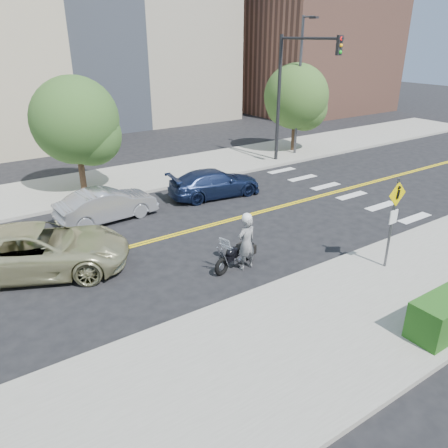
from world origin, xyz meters
TOP-DOWN VIEW (x-y plane):
  - ground_plane at (0.00, 0.00)m, footprint 120.00×120.00m
  - sidewalk_near at (0.00, -7.50)m, footprint 60.00×5.00m
  - sidewalk_far at (0.00, 7.50)m, footprint 60.00×5.00m
  - building_right at (26.00, 20.00)m, footprint 14.00×12.00m
  - lamp_post at (12.00, 6.50)m, footprint 0.16×0.16m
  - traffic_light at (10.00, 5.08)m, footprint 0.28×4.50m
  - pedestrian_sign at (4.20, -6.31)m, footprint 0.78×0.08m
  - motorcyclist at (0.51, -3.65)m, footprint 0.70×0.48m
  - motorcycle at (0.33, -3.33)m, footprint 2.09×1.14m
  - suv at (-5.14, -0.09)m, footprint 6.26×4.74m
  - parked_car_silver at (-1.78, 2.88)m, footprint 4.19×1.71m
  - parked_car_blue at (3.52, 2.86)m, footprint 4.65×2.37m
  - tree_far_a at (-1.49, 6.94)m, footprint 4.03×4.03m
  - tree_far_b at (12.42, 7.14)m, footprint 4.04×4.04m

SIDE VIEW (x-z plane):
  - ground_plane at x=0.00m, z-range 0.00..0.00m
  - sidewalk_near at x=0.00m, z-range 0.00..0.15m
  - sidewalk_far at x=0.00m, z-range 0.00..0.15m
  - motorcycle at x=0.33m, z-range 0.00..1.22m
  - parked_car_blue at x=3.52m, z-range 0.00..1.29m
  - parked_car_silver at x=-1.78m, z-range 0.00..1.35m
  - suv at x=-5.14m, z-range 0.00..1.58m
  - motorcyclist at x=0.51m, z-range 0.00..1.96m
  - pedestrian_sign at x=4.20m, z-range 0.46..3.46m
  - tree_far_a at x=-1.49m, z-range 0.73..6.24m
  - tree_far_b at x=12.42m, z-range 0.77..6.35m
  - lamp_post at x=12.00m, z-range 0.15..8.15m
  - traffic_light at x=10.00m, z-range 1.17..8.17m
  - building_right at x=26.00m, z-range 0.00..12.00m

